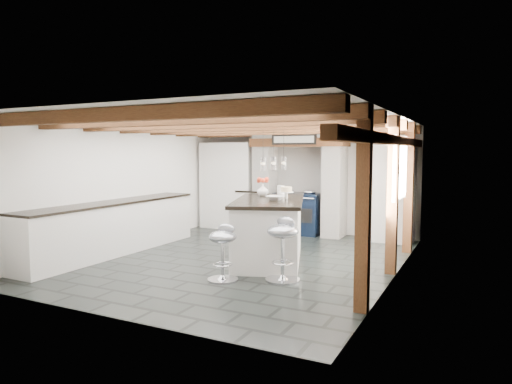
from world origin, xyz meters
The scene contains 6 objects.
ground centered at (0.00, 0.00, 0.00)m, with size 6.00×6.00×0.00m, color black.
room_shell centered at (-0.61, 1.42, 1.07)m, with size 6.00×6.03×6.00m.
range_cooker centered at (0.00, 2.68, 0.47)m, with size 1.00×0.63×0.99m.
kitchen_island centered at (0.48, 0.11, 0.52)m, with size 1.70×2.30×1.36m.
bar_stool_near centered at (1.15, -0.87, 0.56)m, with size 0.54×0.54×0.90m.
bar_stool_far centered at (0.40, -1.23, 0.49)m, with size 0.42×0.42×0.79m.
Camera 1 is at (3.58, -6.59, 1.78)m, focal length 32.00 mm.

